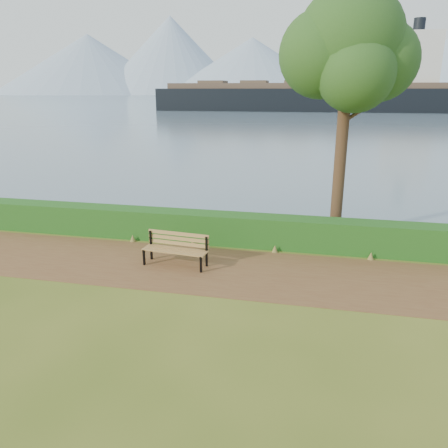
# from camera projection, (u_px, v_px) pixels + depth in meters

# --- Properties ---
(ground) EXTENTS (140.00, 140.00, 0.00)m
(ground) POSITION_uv_depth(u_px,v_px,m) (210.00, 274.00, 12.20)
(ground) COLOR #495919
(ground) RESTS_ON ground
(path) EXTENTS (40.00, 3.40, 0.01)m
(path) POSITION_uv_depth(u_px,v_px,m) (213.00, 269.00, 12.48)
(path) COLOR brown
(path) RESTS_ON ground
(hedge) EXTENTS (32.00, 0.85, 1.00)m
(hedge) POSITION_uv_depth(u_px,v_px,m) (229.00, 229.00, 14.48)
(hedge) COLOR #174E16
(hedge) RESTS_ON ground
(water) EXTENTS (700.00, 510.00, 0.00)m
(water) POSITION_uv_depth(u_px,v_px,m) (318.00, 98.00, 254.87)
(water) COLOR #42586B
(water) RESTS_ON ground
(mountains) EXTENTS (585.00, 190.00, 70.00)m
(mountains) POSITION_uv_depth(u_px,v_px,m) (311.00, 62.00, 384.84)
(mountains) COLOR #849AB1
(mountains) RESTS_ON ground
(bench) EXTENTS (1.95, 0.75, 0.95)m
(bench) POSITION_uv_depth(u_px,v_px,m) (176.00, 247.00, 12.68)
(bench) COLOR black
(bench) RESTS_ON ground
(tree) EXTENTS (4.27, 3.53, 8.27)m
(tree) POSITION_uv_depth(u_px,v_px,m) (349.00, 48.00, 13.31)
(tree) COLOR #3D2519
(tree) RESTS_ON ground
(cargo_ship) EXTENTS (70.30, 12.44, 21.28)m
(cargo_ship) POSITION_uv_depth(u_px,v_px,m) (319.00, 97.00, 100.35)
(cargo_ship) COLOR black
(cargo_ship) RESTS_ON ground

